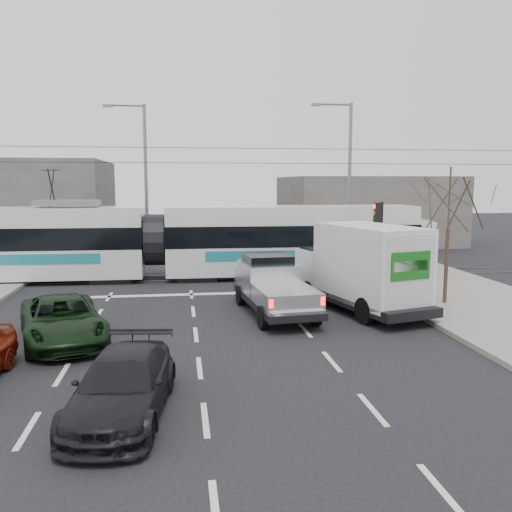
{
  "coord_description": "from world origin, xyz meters",
  "views": [
    {
      "loc": [
        -2.12,
        -16.06,
        4.59
      ],
      "look_at": [
        0.74,
        4.2,
        1.8
      ],
      "focal_mm": 38.0,
      "sensor_mm": 36.0,
      "label": 1
    }
  ],
  "objects": [
    {
      "name": "building_right",
      "position": [
        12.0,
        24.0,
        2.5
      ],
      "size": [
        12.0,
        10.0,
        5.0
      ],
      "primitive_type": "cube",
      "color": "slate",
      "rests_on": "ground"
    },
    {
      "name": "street_lamp_near",
      "position": [
        7.31,
        14.0,
        5.11
      ],
      "size": [
        2.38,
        0.25,
        9.0
      ],
      "color": "slate",
      "rests_on": "ground"
    },
    {
      "name": "navy_pickup",
      "position": [
        5.11,
        7.32,
        1.02
      ],
      "size": [
        2.46,
        5.13,
        2.08
      ],
      "rotation": [
        0.0,
        0.0,
        -0.14
      ],
      "color": "black",
      "rests_on": "ground"
    },
    {
      "name": "catenary",
      "position": [
        0.0,
        10.0,
        3.88
      ],
      "size": [
        60.0,
        0.2,
        7.0
      ],
      "color": "black",
      "rests_on": "ground"
    },
    {
      "name": "street_lamp_far",
      "position": [
        -4.19,
        16.0,
        5.11
      ],
      "size": [
        2.38,
        0.25,
        9.0
      ],
      "color": "slate",
      "rests_on": "ground"
    },
    {
      "name": "dark_car",
      "position": [
        -3.3,
        -5.57,
        0.61
      ],
      "size": [
        2.23,
        4.41,
        1.23
      ],
      "primitive_type": "imported",
      "rotation": [
        0.0,
        0.0,
        -0.12
      ],
      "color": "black",
      "rests_on": "ground"
    },
    {
      "name": "traffic_signal",
      "position": [
        6.47,
        6.5,
        2.74
      ],
      "size": [
        0.44,
        0.44,
        3.6
      ],
      "color": "black",
      "rests_on": "ground"
    },
    {
      "name": "silver_pickup",
      "position": [
        1.09,
        2.5,
        0.99
      ],
      "size": [
        2.37,
        5.62,
        1.98
      ],
      "rotation": [
        0.0,
        0.0,
        0.1
      ],
      "color": "black",
      "rests_on": "ground"
    },
    {
      "name": "tram",
      "position": [
        -3.35,
        9.76,
        1.82
      ],
      "size": [
        25.22,
        3.04,
        5.14
      ],
      "rotation": [
        0.0,
        0.0,
        -0.02
      ],
      "color": "silver",
      "rests_on": "ground"
    },
    {
      "name": "ground",
      "position": [
        0.0,
        0.0,
        0.0
      ],
      "size": [
        120.0,
        120.0,
        0.0
      ],
      "primitive_type": "plane",
      "color": "black",
      "rests_on": "ground"
    },
    {
      "name": "rails",
      "position": [
        0.0,
        10.0,
        0.01
      ],
      "size": [
        60.0,
        1.6,
        0.03
      ],
      "primitive_type": "cube",
      "color": "#33302D",
      "rests_on": "ground"
    },
    {
      "name": "box_truck",
      "position": [
        4.28,
        2.31,
        1.54
      ],
      "size": [
        3.7,
        6.57,
        3.11
      ],
      "rotation": [
        0.0,
        0.0,
        0.27
      ],
      "color": "black",
      "rests_on": "ground"
    },
    {
      "name": "green_car",
      "position": [
        -5.53,
        -0.2,
        0.65
      ],
      "size": [
        3.42,
        5.11,
        1.3
      ],
      "primitive_type": "imported",
      "rotation": [
        0.0,
        0.0,
        0.29
      ],
      "color": "black",
      "rests_on": "ground"
    },
    {
      "name": "bare_tree",
      "position": [
        7.6,
        2.5,
        3.79
      ],
      "size": [
        2.4,
        2.4,
        5.0
      ],
      "color": "#47382B",
      "rests_on": "ground"
    }
  ]
}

